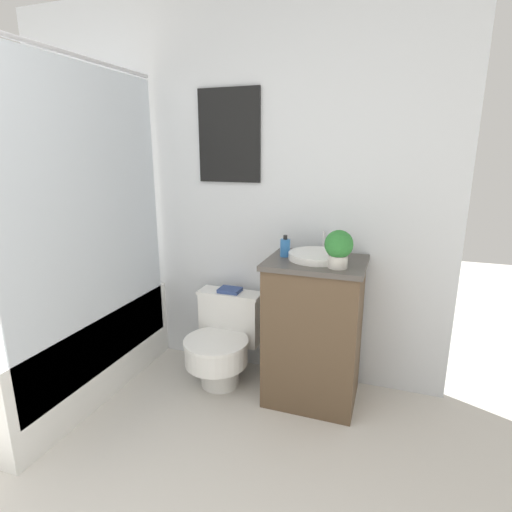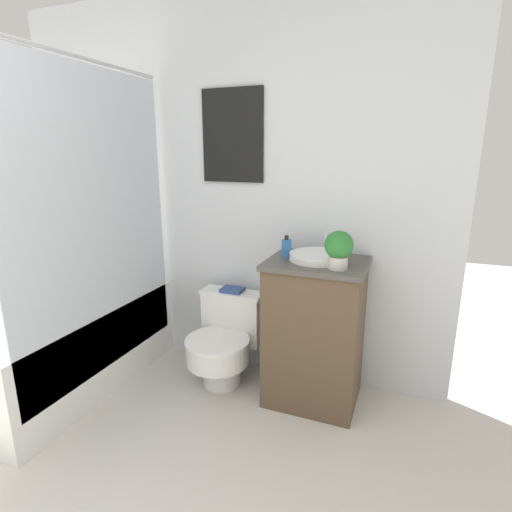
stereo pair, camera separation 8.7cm
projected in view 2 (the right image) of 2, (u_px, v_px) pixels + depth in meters
The scene contains 8 objects.
wall_back at pixel (221, 188), 2.71m from camera, with size 3.07×0.07×2.50m.
shower_area at pixel (75, 340), 2.57m from camera, with size 0.60×1.36×1.98m.
toilet at pixel (224, 341), 2.64m from camera, with size 0.43×0.53×0.58m.
vanity at pixel (314, 332), 2.40m from camera, with size 0.57×0.47×0.89m.
sink at pixel (318, 256), 2.30m from camera, with size 0.33×0.37×0.13m.
soap_bottle at pixel (286, 248), 2.36m from camera, with size 0.06×0.06×0.13m.
potted_plant at pixel (339, 248), 2.10m from camera, with size 0.15×0.15×0.21m.
book_on_tank at pixel (232, 290), 2.69m from camera, with size 0.15×0.11×0.02m.
Camera 2 is at (1.24, -0.07, 1.50)m, focal length 28.00 mm.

